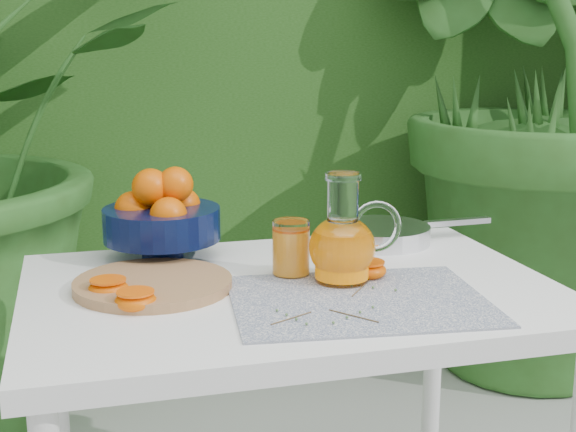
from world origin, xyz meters
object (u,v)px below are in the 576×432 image
object	(u,v)px
fruit_bowl	(161,216)
juice_pitcher	(344,244)
saute_pan	(383,233)
white_table	(291,325)
cutting_board	(153,284)

from	to	relation	value
fruit_bowl	juice_pitcher	distance (m)	0.42
juice_pitcher	fruit_bowl	bearing A→B (deg)	138.73
fruit_bowl	saute_pan	xyz separation A→B (m)	(0.50, -0.01, -0.07)
fruit_bowl	white_table	bearing A→B (deg)	-50.77
saute_pan	juice_pitcher	bearing A→B (deg)	-125.21
white_table	juice_pitcher	bearing A→B (deg)	-7.90
cutting_board	fruit_bowl	world-z (taller)	fruit_bowl
juice_pitcher	saute_pan	distance (m)	0.33
cutting_board	juice_pitcher	size ratio (longest dim) A/B	1.41
white_table	cutting_board	size ratio (longest dim) A/B	3.38
juice_pitcher	white_table	bearing A→B (deg)	172.10
fruit_bowl	saute_pan	distance (m)	0.50
cutting_board	juice_pitcher	xyz separation A→B (m)	(0.36, -0.06, 0.07)
white_table	saute_pan	size ratio (longest dim) A/B	2.54
white_table	juice_pitcher	size ratio (longest dim) A/B	4.77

